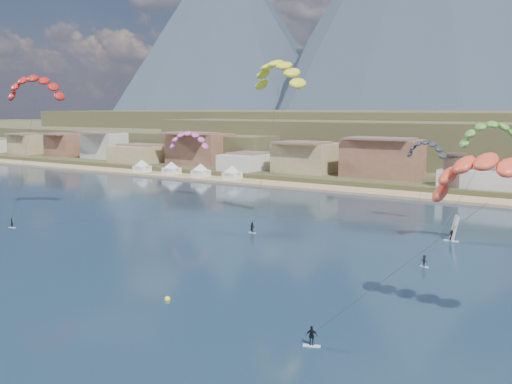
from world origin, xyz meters
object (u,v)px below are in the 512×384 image
windsurfer (453,233)px  buoy (168,299)px  kitesurfer_green (491,132)px  kitesurfer_red (35,84)px  kitesurfer_yellow (279,71)px  watchtower (454,170)px  kitesurfer_orange (490,172)px

windsurfer → buoy: 52.50m
kitesurfer_green → windsurfer: size_ratio=5.16×
kitesurfer_red → kitesurfer_yellow: size_ratio=0.96×
kitesurfer_yellow → buoy: (13.42, -46.05, -28.49)m
kitesurfer_red → buoy: kitesurfer_red is taller
watchtower → kitesurfer_green: kitesurfer_green is taller
kitesurfer_red → windsurfer: size_ratio=6.99×
kitesurfer_orange → kitesurfer_green: bearing=102.7°
buoy → kitesurfer_green: bearing=60.4°
watchtower → kitesurfer_orange: (28.83, -92.17, 9.46)m
watchtower → kitesurfer_green: bearing=-70.1°
kitesurfer_green → buoy: 53.39m
kitesurfer_yellow → kitesurfer_green: kitesurfer_yellow is taller
kitesurfer_orange → windsurfer: bearing=109.6°
kitesurfer_yellow → kitesurfer_red: bearing=-158.0°
watchtower → buoy: size_ratio=12.30×
watchtower → kitesurfer_red: bearing=-129.8°
watchtower → kitesurfer_orange: size_ratio=0.38×
buoy → kitesurfer_yellow: bearing=106.2°
kitesurfer_yellow → windsurfer: 42.02m
kitesurfer_red → windsurfer: (77.84, 21.71, -25.20)m
windsurfer → kitesurfer_orange: bearing=-70.4°
kitesurfer_orange → buoy: kitesurfer_orange is taller
kitesurfer_red → kitesurfer_orange: bearing=-10.4°
kitesurfer_yellow → buoy: bearing=-73.8°
buoy → kitesurfer_red: bearing=155.2°
windsurfer → buoy: bearing=-110.6°
kitesurfer_orange → kitesurfer_green: 33.97m
kitesurfer_green → watchtower: bearing=109.9°
kitesurfer_red → kitesurfer_green: bearing=10.9°
watchtower → kitesurfer_green: size_ratio=0.38×
windsurfer → watchtower: bearing=105.7°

